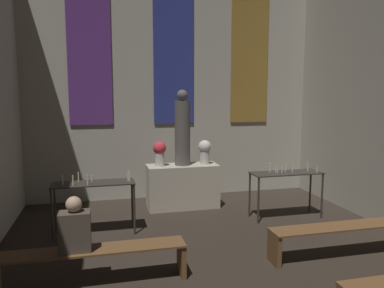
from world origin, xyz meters
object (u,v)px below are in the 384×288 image
at_px(flower_vase_left, 160,152).
at_px(pew_back_left, 93,258).
at_px(altar, 183,186).
at_px(pew_back_right, 345,233).
at_px(statue, 182,130).
at_px(candle_rack_left, 94,190).
at_px(candle_rack_right, 286,179).
at_px(flower_vase_right, 205,150).
at_px(person_seated, 75,228).

xyz_separation_m(flower_vase_left, pew_back_left, (-1.26, -2.84, -0.81)).
height_order(altar, pew_back_right, altar).
height_order(statue, candle_rack_left, statue).
distance_m(statue, pew_back_right, 3.54).
bearing_deg(altar, flower_vase_left, 180.00).
relative_size(candle_rack_left, pew_back_left, 0.60).
height_order(candle_rack_right, pew_back_right, candle_rack_right).
bearing_deg(candle_rack_left, flower_vase_right, 26.53).
height_order(flower_vase_left, pew_back_right, flower_vase_left).
relative_size(flower_vase_right, pew_back_right, 0.22).
bearing_deg(pew_back_right, flower_vase_left, 127.54).
height_order(altar, person_seated, person_seated).
bearing_deg(pew_back_right, statue, 121.18).
relative_size(altar, statue, 0.95).
relative_size(candle_rack_right, pew_back_right, 0.60).
xyz_separation_m(statue, candle_rack_right, (1.72, -1.09, -0.83)).
relative_size(altar, person_seated, 2.19).
bearing_deg(flower_vase_right, altar, 180.00).
relative_size(flower_vase_left, candle_rack_left, 0.37).
relative_size(flower_vase_right, person_seated, 0.75).
xyz_separation_m(candle_rack_left, pew_back_left, (0.00, -1.75, -0.40)).
relative_size(flower_vase_left, candle_rack_right, 0.37).
bearing_deg(person_seated, pew_back_right, 0.00).
bearing_deg(statue, person_seated, -123.92).
distance_m(flower_vase_right, pew_back_left, 3.68).
relative_size(statue, person_seated, 2.30).
relative_size(altar, flower_vase_right, 2.93).
xyz_separation_m(flower_vase_left, flower_vase_right, (0.93, 0.00, 0.00)).
bearing_deg(statue, candle_rack_right, -32.31).
height_order(flower_vase_right, candle_rack_left, flower_vase_right).
bearing_deg(flower_vase_right, candle_rack_right, -40.88).
distance_m(statue, flower_vase_right, 0.63).
xyz_separation_m(candle_rack_right, pew_back_right, (-0.00, -1.75, -0.40)).
relative_size(statue, flower_vase_right, 3.08).
relative_size(altar, pew_back_left, 0.64).
relative_size(flower_vase_right, candle_rack_left, 0.37).
height_order(candle_rack_left, pew_back_left, candle_rack_left).
xyz_separation_m(altar, candle_rack_right, (1.72, -1.09, 0.30)).
bearing_deg(pew_back_left, flower_vase_right, 52.46).
relative_size(flower_vase_right, candle_rack_right, 0.37).
bearing_deg(person_seated, altar, 56.08).
xyz_separation_m(statue, pew_back_right, (1.72, -2.84, -1.24)).
bearing_deg(person_seated, statue, 56.08).
bearing_deg(candle_rack_right, flower_vase_right, 139.12).
xyz_separation_m(altar, person_seated, (-1.91, -2.84, 0.29)).
bearing_deg(candle_rack_left, altar, 32.38).
bearing_deg(flower_vase_left, altar, 0.00).
xyz_separation_m(statue, person_seated, (-1.91, -2.84, -0.84)).
xyz_separation_m(candle_rack_left, pew_back_right, (3.44, -1.75, -0.40)).
bearing_deg(person_seated, pew_back_left, 0.00).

